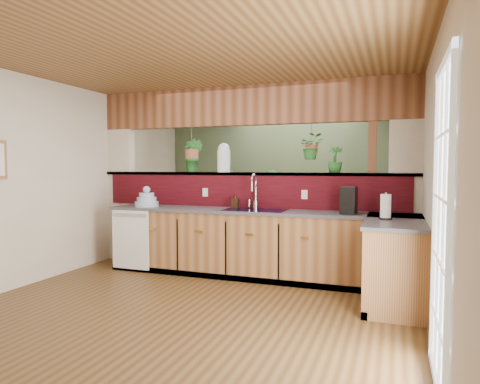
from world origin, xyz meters
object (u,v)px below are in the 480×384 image
(faucet, at_px, (254,190))
(soap_dispenser, at_px, (235,201))
(paper_towel, at_px, (386,207))
(glass_jar, at_px, (224,158))
(coffee_maker, at_px, (349,201))
(dish_stack, at_px, (147,200))
(shelving_console, at_px, (253,218))

(faucet, distance_m, soap_dispenser, 0.32)
(soap_dispenser, xyz_separation_m, paper_towel, (1.98, -0.62, 0.03))
(glass_jar, bearing_deg, coffee_maker, -13.05)
(soap_dispenser, bearing_deg, paper_towel, -17.52)
(dish_stack, xyz_separation_m, soap_dispenser, (1.26, 0.25, 0.01))
(shelving_console, bearing_deg, faucet, -66.72)
(soap_dispenser, distance_m, shelving_console, 2.23)
(coffee_maker, xyz_separation_m, glass_jar, (-1.81, 0.42, 0.55))
(coffee_maker, distance_m, shelving_console, 3.11)
(coffee_maker, height_order, paper_towel, coffee_maker)
(faucet, bearing_deg, paper_towel, -20.33)
(dish_stack, bearing_deg, soap_dispenser, 11.29)
(coffee_maker, relative_size, glass_jar, 0.78)
(soap_dispenser, relative_size, glass_jar, 0.47)
(paper_towel, bearing_deg, shelving_console, 131.37)
(faucet, relative_size, coffee_maker, 1.47)
(paper_towel, height_order, glass_jar, glass_jar)
(faucet, distance_m, shelving_console, 2.33)
(faucet, xyz_separation_m, coffee_maker, (1.27, -0.20, -0.11))
(dish_stack, xyz_separation_m, paper_towel, (3.23, -0.37, 0.04))
(dish_stack, height_order, soap_dispenser, dish_stack)
(faucet, height_order, soap_dispenser, faucet)
(paper_towel, bearing_deg, faucet, 159.67)
(dish_stack, height_order, coffee_maker, coffee_maker)
(glass_jar, relative_size, shelving_console, 0.29)
(soap_dispenser, height_order, coffee_maker, coffee_maker)
(glass_jar, bearing_deg, shelving_console, 95.51)
(faucet, bearing_deg, glass_jar, 157.69)
(soap_dispenser, bearing_deg, coffee_maker, -7.06)
(shelving_console, bearing_deg, soap_dispenser, -73.62)
(dish_stack, distance_m, paper_towel, 3.25)
(dish_stack, height_order, shelving_console, dish_stack)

